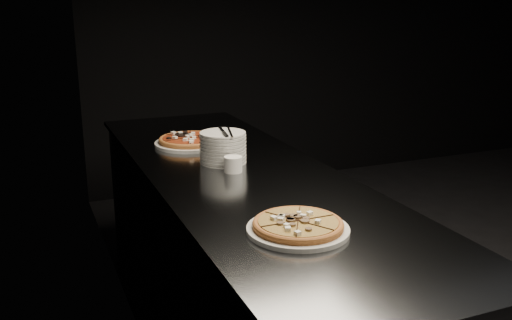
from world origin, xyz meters
name	(u,v)px	position (x,y,z in m)	size (l,w,h in m)	color
wall_left	(145,56)	(-2.50, 0.00, 1.40)	(0.02, 5.00, 2.80)	black
wall_back	(359,21)	(0.00, 2.50, 1.40)	(5.00, 0.02, 2.80)	black
counter	(242,274)	(-2.13, 0.00, 0.46)	(0.74, 2.44, 0.92)	#5C5E63
pizza_mushroom	(298,226)	(-2.20, -0.65, 0.94)	(0.31, 0.31, 0.04)	silver
pizza_tomato	(190,141)	(-2.20, 0.50, 0.94)	(0.37, 0.37, 0.04)	silver
plate_stack	(223,147)	(-2.15, 0.16, 0.99)	(0.20, 0.20, 0.13)	silver
cutlery	(226,132)	(-2.14, 0.15, 1.05)	(0.10, 0.20, 0.01)	silver
ramekin	(233,164)	(-2.16, 0.01, 0.95)	(0.07, 0.07, 0.06)	silver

